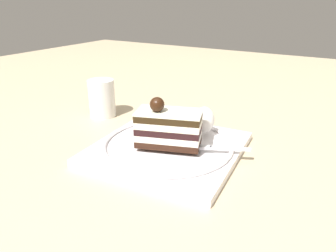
{
  "coord_description": "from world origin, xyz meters",
  "views": [
    {
      "loc": [
        0.25,
        -0.41,
        0.26
      ],
      "look_at": [
        -0.01,
        0.02,
        0.05
      ],
      "focal_mm": 33.35,
      "sensor_mm": 36.0,
      "label": 1
    }
  ],
  "objects_px": {
    "whipped_cream_dollop": "(204,120)",
    "fork": "(216,148)",
    "drink_glass_near": "(102,100)",
    "cake_slice": "(169,127)",
    "dessert_plate": "(168,147)"
  },
  "relations": [
    {
      "from": "cake_slice",
      "to": "drink_glass_near",
      "type": "height_order",
      "value": "cake_slice"
    },
    {
      "from": "dessert_plate",
      "to": "cake_slice",
      "type": "height_order",
      "value": "cake_slice"
    },
    {
      "from": "cake_slice",
      "to": "drink_glass_near",
      "type": "xyz_separation_m",
      "value": [
        -0.24,
        0.09,
        -0.02
      ]
    },
    {
      "from": "dessert_plate",
      "to": "drink_glass_near",
      "type": "distance_m",
      "value": 0.25
    },
    {
      "from": "cake_slice",
      "to": "fork",
      "type": "height_order",
      "value": "cake_slice"
    },
    {
      "from": "fork",
      "to": "cake_slice",
      "type": "bearing_deg",
      "value": -163.18
    },
    {
      "from": "dessert_plate",
      "to": "fork",
      "type": "distance_m",
      "value": 0.09
    },
    {
      "from": "cake_slice",
      "to": "whipped_cream_dollop",
      "type": "distance_m",
      "value": 0.09
    },
    {
      "from": "whipped_cream_dollop",
      "to": "fork",
      "type": "xyz_separation_m",
      "value": [
        0.05,
        -0.06,
        -0.02
      ]
    },
    {
      "from": "drink_glass_near",
      "to": "cake_slice",
      "type": "bearing_deg",
      "value": -21.39
    },
    {
      "from": "dessert_plate",
      "to": "fork",
      "type": "xyz_separation_m",
      "value": [
        0.09,
        0.01,
        0.01
      ]
    },
    {
      "from": "whipped_cream_dollop",
      "to": "fork",
      "type": "relative_size",
      "value": 0.48
    },
    {
      "from": "drink_glass_near",
      "to": "fork",
      "type": "bearing_deg",
      "value": -12.33
    },
    {
      "from": "whipped_cream_dollop",
      "to": "drink_glass_near",
      "type": "distance_m",
      "value": 0.27
    },
    {
      "from": "whipped_cream_dollop",
      "to": "drink_glass_near",
      "type": "xyz_separation_m",
      "value": [
        -0.27,
        0.01,
        -0.01
      ]
    }
  ]
}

